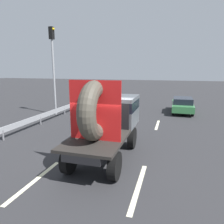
{
  "coord_description": "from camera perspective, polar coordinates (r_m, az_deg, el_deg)",
  "views": [
    {
      "loc": [
        2.88,
        -7.81,
        3.7
      ],
      "look_at": [
        0.28,
        1.06,
        1.77
      ],
      "focal_mm": 33.69,
      "sensor_mm": 36.0,
      "label": 1
    }
  ],
  "objects": [
    {
      "name": "lane_dash_right_near",
      "position": [
        7.18,
        7.2,
        -19.34
      ],
      "size": [
        0.16,
        2.96,
        0.01
      ],
      "primitive_type": "cube",
      "rotation": [
        0.0,
        0.0,
        1.57
      ],
      "color": "beige",
      "rests_on": "ground_plane"
    },
    {
      "name": "flatbed_truck",
      "position": [
        8.96,
        -0.96,
        -1.26
      ],
      "size": [
        2.02,
        4.91,
        3.31
      ],
      "color": "black",
      "rests_on": "ground_plane"
    },
    {
      "name": "lane_dash_left_near",
      "position": [
        7.87,
        -20.14,
        -17.02
      ],
      "size": [
        0.16,
        2.88,
        0.01
      ],
      "primitive_type": "cube",
      "rotation": [
        0.0,
        0.0,
        1.57
      ],
      "color": "beige",
      "rests_on": "ground_plane"
    },
    {
      "name": "lane_dash_left_far",
      "position": [
        14.59,
        -1.36,
        -2.9
      ],
      "size": [
        0.16,
        2.91,
        0.01
      ],
      "primitive_type": "cube",
      "rotation": [
        0.0,
        0.0,
        1.57
      ],
      "color": "beige",
      "rests_on": "ground_plane"
    },
    {
      "name": "distant_sedan",
      "position": [
        18.73,
        18.58,
        1.91
      ],
      "size": [
        1.68,
        3.93,
        1.28
      ],
      "color": "black",
      "rests_on": "ground_plane"
    },
    {
      "name": "guardrail",
      "position": [
        16.1,
        -15.59,
        -0.03
      ],
      "size": [
        0.1,
        13.04,
        0.71
      ],
      "color": "gray",
      "rests_on": "ground_plane"
    },
    {
      "name": "lane_dash_right_far",
      "position": [
        14.35,
        12.21,
        -3.42
      ],
      "size": [
        0.16,
        2.44,
        0.01
      ],
      "primitive_type": "cube",
      "rotation": [
        0.0,
        0.0,
        1.57
      ],
      "color": "beige",
      "rests_on": "ground_plane"
    },
    {
      "name": "ground_plane",
      "position": [
        9.11,
        -3.65,
        -12.22
      ],
      "size": [
        120.0,
        120.0,
        0.0
      ],
      "primitive_type": "plane",
      "color": "#28282B"
    },
    {
      "name": "traffic_light",
      "position": [
        17.45,
        -15.71,
        13.46
      ],
      "size": [
        0.42,
        0.36,
        6.77
      ],
      "color": "gray",
      "rests_on": "ground_plane"
    }
  ]
}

